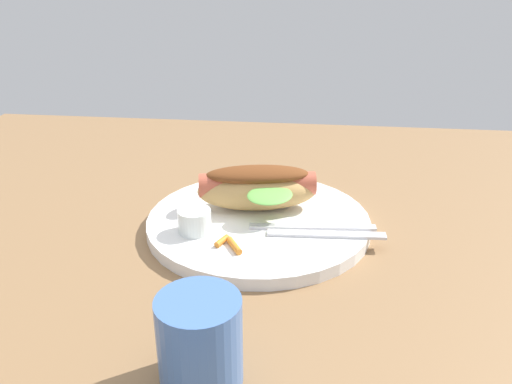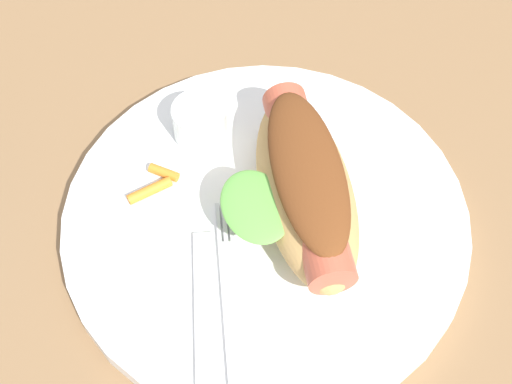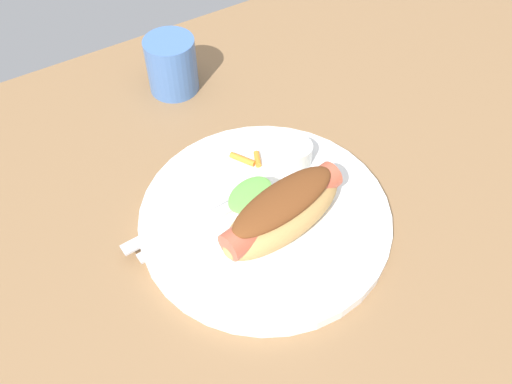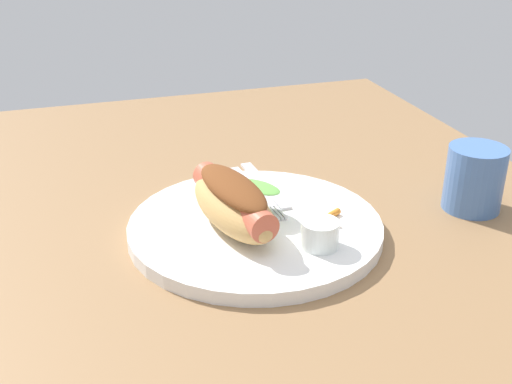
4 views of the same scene
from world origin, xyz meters
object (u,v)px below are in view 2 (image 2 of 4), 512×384
at_px(plate, 266,221).
at_px(knife, 206,331).
at_px(fork, 232,310).
at_px(hot_dog, 304,185).
at_px(carrot_garnish, 155,185).
at_px(sauce_ramekin, 200,122).

relative_size(plate, knife, 2.01).
height_order(fork, knife, same).
distance_m(hot_dog, carrot_garnish, 0.11).
bearing_deg(plate, hot_dog, -80.83).
distance_m(sauce_ramekin, knife, 0.16).
xyz_separation_m(sauce_ramekin, knife, (-0.16, -0.01, -0.01)).
height_order(knife, carrot_garnish, carrot_garnish).
xyz_separation_m(hot_dog, fork, (-0.08, 0.05, -0.03)).
xyz_separation_m(hot_dog, carrot_garnish, (0.02, 0.11, -0.03)).
bearing_deg(hot_dog, carrot_garnish, 69.50).
bearing_deg(sauce_ramekin, plate, -146.81).
bearing_deg(knife, fork, -53.13).
distance_m(sauce_ramekin, carrot_garnish, 0.06).
xyz_separation_m(fork, knife, (-0.01, 0.02, -0.00)).
height_order(hot_dog, carrot_garnish, hot_dog).
bearing_deg(sauce_ramekin, fork, -170.44).
relative_size(plate, carrot_garnish, 7.72).
bearing_deg(knife, plate, -27.57).
bearing_deg(hot_dog, knife, 134.58).
bearing_deg(carrot_garnish, fork, -150.05).
height_order(plate, sauce_ramekin, sauce_ramekin).
height_order(sauce_ramekin, knife, sauce_ramekin).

